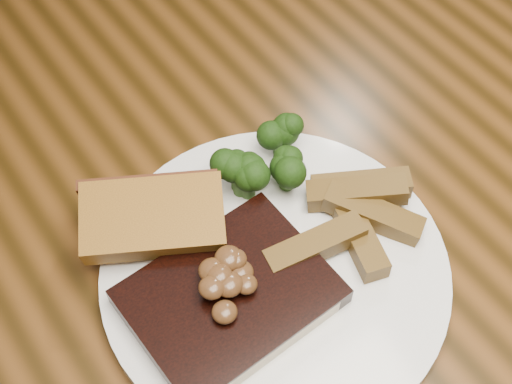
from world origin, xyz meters
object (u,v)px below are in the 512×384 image
Objects in this scene: dining_table at (261,256)px; chair_far at (27,8)px; steak at (230,297)px; plate at (275,273)px; garlic_bread at (156,231)px; potato_wedges at (324,221)px.

chair_far is (0.01, 0.68, -0.17)m from dining_table.
plate is at bearing 2.57° from steak.
dining_table is 5.41× the size of plate.
dining_table is 0.15m from garlic_bread.
steak is at bearing -49.56° from garlic_bread.
chair_far is 3.03× the size of plate.
plate is at bearing -117.16° from dining_table.
garlic_bread reaches higher than potato_wedges.
steak is (-0.09, -0.75, 0.28)m from chair_far.
potato_wedges is at bearing 8.49° from plate.
chair_far is at bearing 110.37° from garlic_bread.
steak is (-0.08, -0.07, 0.12)m from dining_table.
steak is 1.33× the size of garlic_bread.
chair_far is at bearing 88.91° from dining_table.
dining_table is 0.13m from potato_wedges.
dining_table is 10.16× the size of steak.
potato_wedges is (0.03, -0.06, 0.12)m from dining_table.
garlic_bread is (-0.06, 0.08, 0.02)m from plate.
chair_far is 7.90× the size of potato_wedges.
chair_far reaches higher than potato_wedges.
steak is at bearing -175.51° from plate.
potato_wedges is (0.12, -0.08, -0.00)m from garlic_bread.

